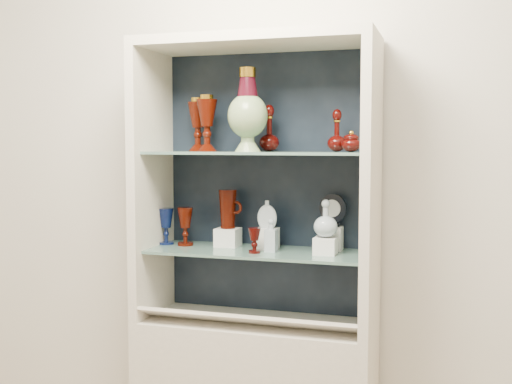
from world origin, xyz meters
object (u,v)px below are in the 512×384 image
(pedestal_lamp_left, at_px, (207,123))
(ruby_pitcher, at_px, (228,209))
(ruby_goblet_small, at_px, (254,241))
(cobalt_goblet, at_px, (166,226))
(enamel_urn, at_px, (248,110))
(cameo_medallion, at_px, (333,210))
(ruby_goblet_tall, at_px, (185,226))
(clear_round_decanter, at_px, (326,219))
(flat_flask, at_px, (267,214))
(lidded_bowl, at_px, (351,141))
(pedestal_lamp_right, at_px, (198,124))
(clear_square_bottle, at_px, (271,235))
(ruby_decanter_a, at_px, (269,125))
(ruby_decanter_b, at_px, (337,129))

(pedestal_lamp_left, xyz_separation_m, ruby_pitcher, (0.07, 0.06, -0.37))
(ruby_goblet_small, bearing_deg, cobalt_goblet, 167.10)
(cobalt_goblet, bearing_deg, pedestal_lamp_left, -7.74)
(enamel_urn, height_order, cameo_medallion, enamel_urn)
(ruby_goblet_tall, bearing_deg, clear_round_decanter, -3.92)
(ruby_goblet_tall, xyz_separation_m, flat_flask, (0.37, 0.02, 0.07))
(pedestal_lamp_left, xyz_separation_m, lidded_bowl, (0.63, -0.04, -0.08))
(flat_flask, bearing_deg, pedestal_lamp_right, 178.77)
(enamel_urn, bearing_deg, pedestal_lamp_right, 153.94)
(pedestal_lamp_right, relative_size, clear_square_bottle, 1.69)
(pedestal_lamp_left, bearing_deg, flat_flask, 9.15)
(flat_flask, bearing_deg, ruby_decanter_a, 46.38)
(ruby_goblet_small, height_order, clear_round_decanter, clear_round_decanter)
(ruby_decanter_a, distance_m, flat_flask, 0.38)
(ruby_decanter_b, distance_m, flat_flask, 0.47)
(enamel_urn, distance_m, clear_square_bottle, 0.53)
(pedestal_lamp_right, xyz_separation_m, ruby_goblet_small, (0.31, -0.14, -0.48))
(ruby_decanter_b, distance_m, ruby_goblet_tall, 0.80)
(ruby_pitcher, height_order, clear_round_decanter, ruby_pitcher)
(lidded_bowl, xyz_separation_m, flat_flask, (-0.37, 0.08, -0.31))
(ruby_decanter_b, distance_m, lidded_bowl, 0.11)
(pedestal_lamp_right, relative_size, lidded_bowl, 2.69)
(cobalt_goblet, xyz_separation_m, cameo_medallion, (0.74, 0.07, 0.09))
(ruby_decanter_a, distance_m, clear_round_decanter, 0.47)
(ruby_goblet_small, xyz_separation_m, cameo_medallion, (0.30, 0.17, 0.12))
(pedestal_lamp_left, relative_size, flat_flask, 1.95)
(ruby_goblet_small, bearing_deg, pedestal_lamp_right, 155.48)
(enamel_urn, bearing_deg, ruby_goblet_small, -9.05)
(cobalt_goblet, height_order, cameo_medallion, cameo_medallion)
(clear_square_bottle, bearing_deg, cobalt_goblet, 174.14)
(pedestal_lamp_right, height_order, ruby_decanter_a, pedestal_lamp_right)
(lidded_bowl, xyz_separation_m, clear_square_bottle, (-0.33, 0.01, -0.39))
(enamel_urn, bearing_deg, ruby_pitcher, 136.64)
(lidded_bowl, bearing_deg, ruby_goblet_tall, 175.26)
(lidded_bowl, height_order, ruby_goblet_tall, lidded_bowl)
(clear_round_decanter, bearing_deg, pedestal_lamp_left, 177.85)
(ruby_decanter_b, bearing_deg, enamel_urn, -164.12)
(ruby_decanter_a, relative_size, ruby_goblet_small, 2.12)
(ruby_goblet_tall, bearing_deg, clear_square_bottle, -6.57)
(pedestal_lamp_left, relative_size, lidded_bowl, 2.76)
(clear_round_decanter, bearing_deg, ruby_goblet_tall, 176.08)
(lidded_bowl, distance_m, ruby_pitcher, 0.64)
(clear_round_decanter, height_order, cameo_medallion, cameo_medallion)
(flat_flask, bearing_deg, ruby_decanter_b, 1.02)
(pedestal_lamp_right, bearing_deg, lidded_bowl, -8.44)
(pedestal_lamp_right, height_order, enamel_urn, enamel_urn)
(ruby_decanter_b, distance_m, ruby_goblet_small, 0.57)
(pedestal_lamp_left, height_order, ruby_decanter_a, pedestal_lamp_left)
(cobalt_goblet, distance_m, clear_square_bottle, 0.51)
(pedestal_lamp_right, distance_m, ruby_pitcher, 0.40)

